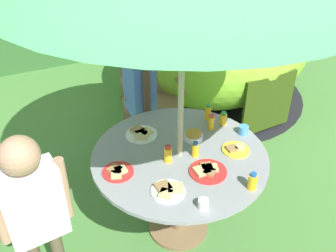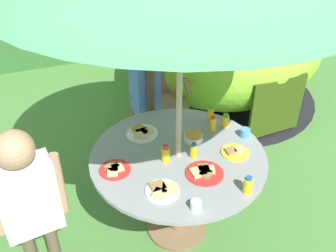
{
  "view_description": "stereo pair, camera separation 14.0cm",
  "coord_description": "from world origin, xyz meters",
  "px_view_note": "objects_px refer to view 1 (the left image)",
  "views": [
    {
      "loc": [
        -0.91,
        -1.76,
        2.28
      ],
      "look_at": [
        -0.0,
        0.17,
        0.83
      ],
      "focal_mm": 41.18,
      "sensor_mm": 36.0,
      "label": 1
    },
    {
      "loc": [
        -0.78,
        -1.81,
        2.28
      ],
      "look_at": [
        -0.0,
        0.17,
        0.83
      ],
      "focal_mm": 41.18,
      "sensor_mm": 36.0,
      "label": 2
    }
  ],
  "objects_px": {
    "child_in_blue_shirt": "(139,88)",
    "cup_near": "(244,130)",
    "plate_front_edge": "(236,149)",
    "child_in_white_shirt": "(33,204)",
    "juice_bottle_near_left": "(195,149)",
    "plate_far_left": "(141,134)",
    "juice_bottle_center_front": "(252,181)",
    "juice_bottle_spot_a": "(223,119)",
    "plate_far_right": "(118,172)",
    "garden_table": "(179,172)",
    "juice_bottle_center_back": "(208,112)",
    "juice_bottle_mid_right": "(211,122)",
    "wooden_chair": "(151,89)",
    "juice_bottle_back_edge": "(168,154)",
    "snack_bowl": "(193,135)",
    "plate_near_right": "(168,190)",
    "plate_mid_left": "(208,171)",
    "cup_far": "(203,204)",
    "dome_tent": "(214,41)"
  },
  "relations": [
    {
      "from": "plate_front_edge",
      "to": "juice_bottle_mid_right",
      "type": "bearing_deg",
      "value": 94.25
    },
    {
      "from": "child_in_blue_shirt",
      "to": "cup_near",
      "type": "relative_size",
      "value": 17.8
    },
    {
      "from": "plate_mid_left",
      "to": "juice_bottle_spot_a",
      "type": "relative_size",
      "value": 2.26
    },
    {
      "from": "child_in_white_shirt",
      "to": "plate_front_edge",
      "type": "distance_m",
      "value": 1.3
    },
    {
      "from": "garden_table",
      "to": "child_in_white_shirt",
      "type": "bearing_deg",
      "value": -172.85
    },
    {
      "from": "juice_bottle_mid_right",
      "to": "juice_bottle_spot_a",
      "type": "bearing_deg",
      "value": 7.8
    },
    {
      "from": "juice_bottle_back_edge",
      "to": "garden_table",
      "type": "bearing_deg",
      "value": 15.06
    },
    {
      "from": "plate_mid_left",
      "to": "juice_bottle_near_left",
      "type": "distance_m",
      "value": 0.18
    },
    {
      "from": "cup_near",
      "to": "cup_far",
      "type": "bearing_deg",
      "value": -140.47
    },
    {
      "from": "plate_front_edge",
      "to": "child_in_blue_shirt",
      "type": "bearing_deg",
      "value": 108.94
    },
    {
      "from": "cup_far",
      "to": "juice_bottle_spot_a",
      "type": "bearing_deg",
      "value": 50.87
    },
    {
      "from": "juice_bottle_center_front",
      "to": "juice_bottle_back_edge",
      "type": "relative_size",
      "value": 0.94
    },
    {
      "from": "snack_bowl",
      "to": "plate_near_right",
      "type": "height_order",
      "value": "snack_bowl"
    },
    {
      "from": "plate_far_left",
      "to": "juice_bottle_mid_right",
      "type": "bearing_deg",
      "value": -16.15
    },
    {
      "from": "juice_bottle_center_front",
      "to": "child_in_blue_shirt",
      "type": "bearing_deg",
      "value": 99.09
    },
    {
      "from": "plate_far_left",
      "to": "juice_bottle_spot_a",
      "type": "xyz_separation_m",
      "value": [
        0.59,
        -0.12,
        0.04
      ]
    },
    {
      "from": "plate_near_right",
      "to": "child_in_white_shirt",
      "type": "bearing_deg",
      "value": 167.15
    },
    {
      "from": "garden_table",
      "to": "cup_near",
      "type": "height_order",
      "value": "cup_near"
    },
    {
      "from": "child_in_blue_shirt",
      "to": "cup_near",
      "type": "distance_m",
      "value": 0.92
    },
    {
      "from": "cup_near",
      "to": "juice_bottle_center_back",
      "type": "bearing_deg",
      "value": 115.44
    },
    {
      "from": "juice_bottle_near_left",
      "to": "juice_bottle_center_back",
      "type": "relative_size",
      "value": 0.89
    },
    {
      "from": "juice_bottle_spot_a",
      "to": "wooden_chair",
      "type": "bearing_deg",
      "value": 100.52
    },
    {
      "from": "plate_far_right",
      "to": "juice_bottle_spot_a",
      "type": "xyz_separation_m",
      "value": [
        0.87,
        0.19,
        0.04
      ]
    },
    {
      "from": "child_in_blue_shirt",
      "to": "cup_near",
      "type": "bearing_deg",
      "value": 33.82
    },
    {
      "from": "garden_table",
      "to": "plate_front_edge",
      "type": "distance_m",
      "value": 0.41
    },
    {
      "from": "juice_bottle_center_back",
      "to": "juice_bottle_mid_right",
      "type": "height_order",
      "value": "juice_bottle_center_back"
    },
    {
      "from": "child_in_white_shirt",
      "to": "plate_front_edge",
      "type": "relative_size",
      "value": 6.63
    },
    {
      "from": "juice_bottle_center_front",
      "to": "wooden_chair",
      "type": "bearing_deg",
      "value": 88.98
    },
    {
      "from": "plate_front_edge",
      "to": "child_in_white_shirt",
      "type": "bearing_deg",
      "value": 179.94
    },
    {
      "from": "juice_bottle_spot_a",
      "to": "plate_far_right",
      "type": "bearing_deg",
      "value": -167.75
    },
    {
      "from": "child_in_white_shirt",
      "to": "juice_bottle_near_left",
      "type": "bearing_deg",
      "value": -3.55
    },
    {
      "from": "plate_near_right",
      "to": "juice_bottle_center_back",
      "type": "distance_m",
      "value": 0.83
    },
    {
      "from": "juice_bottle_back_edge",
      "to": "wooden_chair",
      "type": "bearing_deg",
      "value": 72.47
    },
    {
      "from": "juice_bottle_center_back",
      "to": "juice_bottle_mid_right",
      "type": "bearing_deg",
      "value": -110.23
    },
    {
      "from": "dome_tent",
      "to": "snack_bowl",
      "type": "distance_m",
      "value": 1.93
    },
    {
      "from": "plate_mid_left",
      "to": "juice_bottle_center_back",
      "type": "relative_size",
      "value": 1.92
    },
    {
      "from": "plate_front_edge",
      "to": "plate_mid_left",
      "type": "bearing_deg",
      "value": -158.25
    },
    {
      "from": "juice_bottle_back_edge",
      "to": "child_in_white_shirt",
      "type": "bearing_deg",
      "value": -173.79
    },
    {
      "from": "plate_far_left",
      "to": "juice_bottle_center_back",
      "type": "height_order",
      "value": "juice_bottle_center_back"
    },
    {
      "from": "garden_table",
      "to": "wooden_chair",
      "type": "height_order",
      "value": "wooden_chair"
    },
    {
      "from": "plate_front_edge",
      "to": "juice_bottle_near_left",
      "type": "height_order",
      "value": "juice_bottle_near_left"
    },
    {
      "from": "child_in_blue_shirt",
      "to": "plate_near_right",
      "type": "bearing_deg",
      "value": -10.49
    },
    {
      "from": "juice_bottle_back_edge",
      "to": "plate_mid_left",
      "type": "bearing_deg",
      "value": -49.53
    },
    {
      "from": "plate_far_left",
      "to": "juice_bottle_center_front",
      "type": "relative_size",
      "value": 1.96
    },
    {
      "from": "child_in_white_shirt",
      "to": "juice_bottle_mid_right",
      "type": "height_order",
      "value": "child_in_white_shirt"
    },
    {
      "from": "plate_mid_left",
      "to": "juice_bottle_center_front",
      "type": "xyz_separation_m",
      "value": [
        0.16,
        -0.23,
        0.04
      ]
    },
    {
      "from": "wooden_chair",
      "to": "juice_bottle_center_back",
      "type": "height_order",
      "value": "wooden_chair"
    },
    {
      "from": "garden_table",
      "to": "plate_near_right",
      "type": "relative_size",
      "value": 5.74
    },
    {
      "from": "plate_far_left",
      "to": "juice_bottle_center_front",
      "type": "height_order",
      "value": "juice_bottle_center_front"
    },
    {
      "from": "plate_far_right",
      "to": "juice_bottle_center_back",
      "type": "xyz_separation_m",
      "value": [
        0.81,
        0.3,
        0.04
      ]
    }
  ]
}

